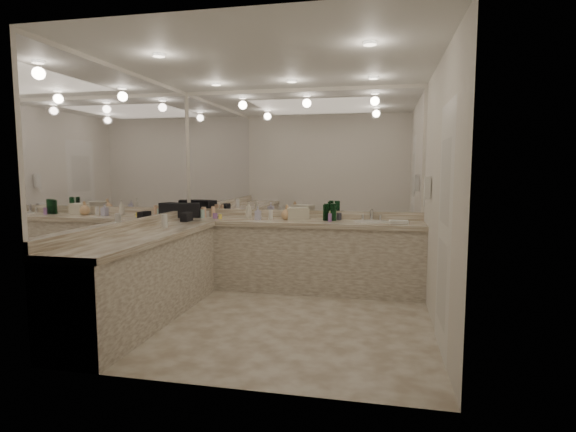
% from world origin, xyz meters
% --- Properties ---
extents(floor, '(3.20, 3.20, 0.00)m').
position_xyz_m(floor, '(0.00, 0.00, 0.00)').
color(floor, beige).
rests_on(floor, ground).
extents(ceiling, '(3.20, 3.20, 0.00)m').
position_xyz_m(ceiling, '(0.00, 0.00, 2.60)').
color(ceiling, white).
rests_on(ceiling, floor).
extents(wall_back, '(3.20, 0.02, 2.60)m').
position_xyz_m(wall_back, '(0.00, 1.50, 1.30)').
color(wall_back, silver).
rests_on(wall_back, floor).
extents(wall_left, '(0.02, 3.00, 2.60)m').
position_xyz_m(wall_left, '(-1.60, 0.00, 1.30)').
color(wall_left, silver).
rests_on(wall_left, floor).
extents(wall_right, '(0.02, 3.00, 2.60)m').
position_xyz_m(wall_right, '(1.60, 0.00, 1.30)').
color(wall_right, silver).
rests_on(wall_right, floor).
extents(vanity_back_base, '(3.20, 0.60, 0.84)m').
position_xyz_m(vanity_back_base, '(0.00, 1.20, 0.42)').
color(vanity_back_base, beige).
rests_on(vanity_back_base, floor).
extents(vanity_back_top, '(3.20, 0.64, 0.06)m').
position_xyz_m(vanity_back_top, '(0.00, 1.19, 0.87)').
color(vanity_back_top, silver).
rests_on(vanity_back_top, vanity_back_base).
extents(vanity_left_base, '(0.60, 2.40, 0.84)m').
position_xyz_m(vanity_left_base, '(-1.30, -0.30, 0.42)').
color(vanity_left_base, beige).
rests_on(vanity_left_base, floor).
extents(vanity_left_top, '(0.64, 2.42, 0.06)m').
position_xyz_m(vanity_left_top, '(-1.29, -0.30, 0.87)').
color(vanity_left_top, silver).
rests_on(vanity_left_top, vanity_left_base).
extents(backsplash_back, '(3.20, 0.04, 0.10)m').
position_xyz_m(backsplash_back, '(0.00, 1.48, 0.95)').
color(backsplash_back, silver).
rests_on(backsplash_back, vanity_back_top).
extents(backsplash_left, '(0.04, 3.00, 0.10)m').
position_xyz_m(backsplash_left, '(-1.58, 0.00, 0.95)').
color(backsplash_left, silver).
rests_on(backsplash_left, vanity_left_top).
extents(mirror_back, '(3.12, 0.01, 1.55)m').
position_xyz_m(mirror_back, '(0.00, 1.49, 1.77)').
color(mirror_back, white).
rests_on(mirror_back, wall_back).
extents(mirror_left, '(0.01, 2.92, 1.55)m').
position_xyz_m(mirror_left, '(-1.59, 0.00, 1.77)').
color(mirror_left, white).
rests_on(mirror_left, wall_left).
extents(sink, '(0.44, 0.44, 0.03)m').
position_xyz_m(sink, '(0.95, 1.20, 0.90)').
color(sink, white).
rests_on(sink, vanity_back_top).
extents(faucet, '(0.24, 0.16, 0.14)m').
position_xyz_m(faucet, '(0.95, 1.41, 0.97)').
color(faucet, silver).
rests_on(faucet, vanity_back_top).
extents(wall_phone, '(0.06, 0.10, 0.24)m').
position_xyz_m(wall_phone, '(1.56, 0.70, 1.35)').
color(wall_phone, white).
rests_on(wall_phone, wall_right).
extents(door, '(0.02, 0.82, 2.10)m').
position_xyz_m(door, '(1.59, -0.50, 1.05)').
color(door, white).
rests_on(door, wall_right).
extents(black_toiletry_bag, '(0.38, 0.30, 0.19)m').
position_xyz_m(black_toiletry_bag, '(-1.48, 1.20, 0.99)').
color(black_toiletry_bag, black).
rests_on(black_toiletry_bag, vanity_back_top).
extents(black_bag_spill, '(0.09, 0.20, 0.11)m').
position_xyz_m(black_bag_spill, '(-1.30, 0.77, 0.95)').
color(black_bag_spill, black).
rests_on(black_bag_spill, vanity_left_top).
extents(cream_cosmetic_case, '(0.32, 0.27, 0.16)m').
position_xyz_m(cream_cosmetic_case, '(0.01, 1.27, 0.98)').
color(cream_cosmetic_case, beige).
rests_on(cream_cosmetic_case, vanity_back_top).
extents(hand_towel, '(0.23, 0.16, 0.04)m').
position_xyz_m(hand_towel, '(1.28, 1.10, 0.92)').
color(hand_towel, white).
rests_on(hand_towel, vanity_back_top).
extents(lotion_left, '(0.07, 0.07, 0.15)m').
position_xyz_m(lotion_left, '(-1.30, 0.19, 0.98)').
color(lotion_left, white).
rests_on(lotion_left, vanity_left_top).
extents(soap_bottle_a, '(0.09, 0.09, 0.22)m').
position_xyz_m(soap_bottle_a, '(-0.65, 1.30, 1.01)').
color(soap_bottle_a, silver).
rests_on(soap_bottle_a, vanity_back_top).
extents(soap_bottle_b, '(0.09, 0.09, 0.17)m').
position_xyz_m(soap_bottle_b, '(-0.48, 1.15, 0.99)').
color(soap_bottle_b, silver).
rests_on(soap_bottle_b, vanity_back_top).
extents(soap_bottle_c, '(0.19, 0.19, 0.19)m').
position_xyz_m(soap_bottle_c, '(-0.12, 1.22, 1.00)').
color(soap_bottle_c, '#E0B07B').
rests_on(soap_bottle_c, vanity_back_top).
extents(green_bottle_0, '(0.06, 0.06, 0.20)m').
position_xyz_m(green_bottle_0, '(0.38, 1.23, 1.00)').
color(green_bottle_0, '#114822').
rests_on(green_bottle_0, vanity_back_top).
extents(green_bottle_1, '(0.06, 0.06, 0.22)m').
position_xyz_m(green_bottle_1, '(0.39, 1.21, 1.01)').
color(green_bottle_1, '#114822').
rests_on(green_bottle_1, vanity_back_top).
extents(green_bottle_2, '(0.07, 0.07, 0.22)m').
position_xyz_m(green_bottle_2, '(0.48, 1.24, 1.01)').
color(green_bottle_2, '#114822').
rests_on(green_bottle_2, vanity_back_top).
extents(amenity_bottle_0, '(0.05, 0.05, 0.10)m').
position_xyz_m(amenity_bottle_0, '(0.45, 1.12, 0.95)').
color(amenity_bottle_0, '#9966B2').
rests_on(amenity_bottle_0, vanity_back_top).
extents(amenity_bottle_1, '(0.07, 0.07, 0.09)m').
position_xyz_m(amenity_bottle_1, '(0.54, 1.34, 0.94)').
color(amenity_bottle_1, '#3F3F4C').
rests_on(amenity_bottle_1, vanity_back_top).
extents(amenity_bottle_2, '(0.05, 0.05, 0.12)m').
position_xyz_m(amenity_bottle_2, '(-0.33, 1.20, 0.96)').
color(amenity_bottle_2, white).
rests_on(amenity_bottle_2, vanity_back_top).
extents(amenity_bottle_3, '(0.06, 0.06, 0.07)m').
position_xyz_m(amenity_bottle_3, '(-1.07, 1.16, 0.94)').
color(amenity_bottle_3, '#9966B2').
rests_on(amenity_bottle_3, vanity_back_top).
extents(amenity_bottle_4, '(0.04, 0.04, 0.06)m').
position_xyz_m(amenity_bottle_4, '(-0.99, 1.13, 0.93)').
color(amenity_bottle_4, '#F2D84C').
rests_on(amenity_bottle_4, vanity_back_top).
extents(amenity_bottle_5, '(0.06, 0.06, 0.14)m').
position_xyz_m(amenity_bottle_5, '(-1.16, 1.32, 0.97)').
color(amenity_bottle_5, '#E0B28C').
rests_on(amenity_bottle_5, vanity_back_top).
extents(amenity_bottle_6, '(0.06, 0.06, 0.09)m').
position_xyz_m(amenity_bottle_6, '(-1.26, 1.34, 0.94)').
color(amenity_bottle_6, white).
rests_on(amenity_bottle_6, vanity_back_top).
extents(amenity_bottle_7, '(0.06, 0.06, 0.11)m').
position_xyz_m(amenity_bottle_7, '(-1.27, 1.21, 0.96)').
color(amenity_bottle_7, silver).
rests_on(amenity_bottle_7, vanity_back_top).
extents(amenity_bottle_8, '(0.06, 0.06, 0.14)m').
position_xyz_m(amenity_bottle_8, '(-1.27, 1.25, 0.97)').
color(amenity_bottle_8, '#E0B28C').
rests_on(amenity_bottle_8, vanity_back_top).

